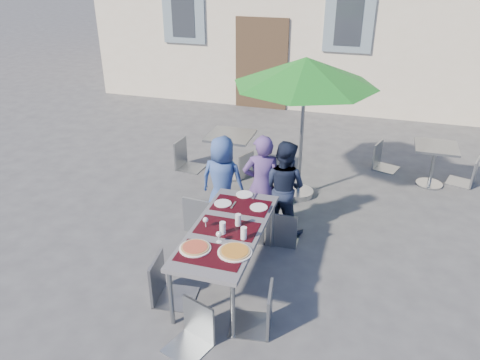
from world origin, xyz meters
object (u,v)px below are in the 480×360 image
(chair_3, at_px, (164,255))
(bg_chair_r_1, at_px, (472,155))
(child_1, at_px, (262,185))
(chair_4, at_px, (261,285))
(pizza_near_right, at_px, (235,252))
(bg_chair_l_1, at_px, (385,141))
(child_2, at_px, (284,187))
(cafe_table_0, at_px, (230,147))
(pizza_near_left, at_px, (195,248))
(patio_umbrella, at_px, (305,73))
(chair_1, at_px, (251,202))
(child_0, at_px, (222,181))
(chair_2, at_px, (284,208))
(chair_0, at_px, (201,192))
(bg_chair_r_0, at_px, (242,150))
(cafe_table_1, at_px, (434,159))
(dining_table, at_px, (227,232))
(bg_chair_l_0, at_px, (185,137))
(chair_5, at_px, (191,304))

(chair_3, xyz_separation_m, bg_chair_r_1, (3.68, 4.17, -0.05))
(child_1, relative_size, chair_4, 1.51)
(pizza_near_right, xyz_separation_m, bg_chair_l_1, (1.45, 4.40, -0.24))
(child_2, relative_size, cafe_table_0, 1.69)
(pizza_near_left, height_order, patio_umbrella, patio_umbrella)
(chair_1, relative_size, chair_3, 0.97)
(child_0, distance_m, bg_chair_l_1, 3.43)
(pizza_near_left, relative_size, chair_2, 0.36)
(bg_chair_l_1, bearing_deg, patio_umbrella, -129.77)
(child_0, height_order, bg_chair_l_1, child_0)
(chair_0, height_order, chair_3, chair_0)
(child_1, distance_m, bg_chair_r_0, 1.81)
(child_2, distance_m, chair_1, 0.53)
(chair_3, height_order, bg_chair_r_0, chair_3)
(chair_3, bearing_deg, cafe_table_0, 94.97)
(child_1, bearing_deg, chair_1, 53.40)
(child_0, relative_size, bg_chair_r_0, 1.51)
(chair_2, bearing_deg, child_1, 147.71)
(chair_1, height_order, cafe_table_1, chair_1)
(pizza_near_right, relative_size, bg_chair_l_1, 0.41)
(dining_table, bearing_deg, pizza_near_left, -111.57)
(child_0, xyz_separation_m, bg_chair_r_0, (-0.16, 1.52, -0.15))
(pizza_near_right, bearing_deg, patio_umbrella, 86.45)
(bg_chair_l_1, height_order, bg_chair_r_1, bg_chair_r_1)
(pizza_near_right, relative_size, bg_chair_r_1, 0.40)
(pizza_near_left, xyz_separation_m, bg_chair_l_0, (-1.58, 3.40, -0.18))
(chair_5, bearing_deg, pizza_near_right, 68.04)
(child_2, bearing_deg, child_0, 18.84)
(pizza_near_left, relative_size, bg_chair_r_1, 0.37)
(child_0, height_order, bg_chair_l_0, child_0)
(pizza_near_right, bearing_deg, chair_1, 98.88)
(bg_chair_l_0, xyz_separation_m, bg_chair_r_0, (1.10, -0.06, -0.08))
(chair_3, relative_size, chair_5, 1.13)
(bg_chair_r_0, bearing_deg, chair_1, -69.92)
(cafe_table_0, bearing_deg, dining_table, -72.71)
(child_1, bearing_deg, patio_umbrella, -123.35)
(chair_5, relative_size, cafe_table_0, 1.12)
(dining_table, relative_size, chair_2, 1.95)
(pizza_near_right, bearing_deg, bg_chair_r_1, 55.10)
(chair_4, bearing_deg, chair_2, 93.94)
(chair_2, height_order, chair_5, chair_2)
(dining_table, xyz_separation_m, chair_5, (-0.02, -1.07, -0.17))
(chair_2, distance_m, bg_chair_r_1, 3.76)
(chair_2, bearing_deg, chair_4, -86.06)
(chair_2, height_order, bg_chair_l_1, chair_2)
(child_2, bearing_deg, child_1, 40.75)
(child_1, xyz_separation_m, chair_3, (-0.67, -1.72, -0.13))
(chair_1, xyz_separation_m, chair_3, (-0.59, -1.47, 0.02))
(chair_5, bearing_deg, chair_4, 35.47)
(child_2, height_order, chair_2, child_2)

